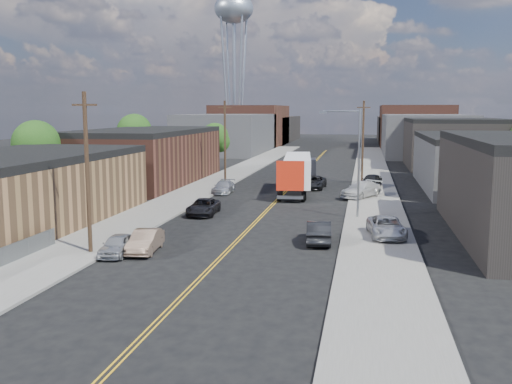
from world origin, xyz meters
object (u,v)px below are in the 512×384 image
at_px(car_left_b, 145,241).
at_px(car_right_lot_c, 371,181).
at_px(car_left_d, 224,187).
at_px(car_ahead_truck, 314,182).
at_px(water_tower, 234,14).
at_px(semi_truck, 299,171).
at_px(car_left_a, 117,245).
at_px(car_left_c, 203,207).
at_px(car_right_lot_a, 386,227).
at_px(car_right_oncoming, 319,232).
at_px(car_right_lot_b, 361,189).

distance_m(car_left_b, car_right_lot_c, 35.74).
relative_size(car_left_d, car_ahead_truck, 0.88).
bearing_deg(water_tower, semi_truck, -71.59).
bearing_deg(car_left_d, car_left_a, -91.04).
height_order(semi_truck, car_left_b, semi_truck).
xyz_separation_m(semi_truck, car_left_b, (-6.50, -28.33, -1.63)).
height_order(car_left_c, car_right_lot_a, car_right_lot_a).
xyz_separation_m(car_left_a, car_left_c, (1.40, 14.25, 0.03)).
bearing_deg(car_right_oncoming, car_left_b, 18.56).
bearing_deg(water_tower, car_ahead_truck, -69.84).
bearing_deg(car_left_b, car_ahead_truck, 69.52).
distance_m(semi_truck, car_right_lot_b, 7.64).
distance_m(car_left_c, car_ahead_truck, 19.74).
relative_size(semi_truck, car_left_a, 4.17).
bearing_deg(car_left_c, car_left_d, 92.68).
relative_size(semi_truck, car_right_lot_a, 3.15).
bearing_deg(car_right_lot_c, car_left_b, -97.78).
distance_m(car_right_lot_b, car_ahead_truck, 8.32).
height_order(car_right_oncoming, car_right_lot_c, car_right_lot_c).
xyz_separation_m(car_left_c, car_right_lot_a, (15.07, -6.49, 0.17)).
bearing_deg(car_right_oncoming, car_left_c, -44.13).
relative_size(car_left_a, car_right_lot_b, 0.71).
xyz_separation_m(car_left_b, car_left_c, (0.00, 13.18, -0.02)).
xyz_separation_m(car_left_d, car_right_lot_c, (15.65, 6.89, 0.23)).
distance_m(water_tower, car_left_a, 105.56).
bearing_deg(car_ahead_truck, car_right_lot_b, -46.32).
bearing_deg(car_left_b, car_right_oncoming, 17.06).
height_order(car_left_a, car_right_lot_c, car_right_lot_c).
xyz_separation_m(car_left_d, car_ahead_truck, (9.24, 5.41, 0.06)).
xyz_separation_m(water_tower, car_right_oncoming, (27.55, -94.36, -29.89)).
xyz_separation_m(semi_truck, car_left_c, (-6.50, -15.15, -1.65)).
distance_m(car_left_b, car_right_lot_b, 28.22).
xyz_separation_m(semi_truck, car_right_oncoming, (4.05, -23.75, -1.57)).
height_order(car_right_lot_b, car_ahead_truck, car_right_lot_b).
relative_size(semi_truck, car_right_oncoming, 3.46).
bearing_deg(car_right_oncoming, car_right_lot_a, -159.89).
xyz_separation_m(water_tower, semi_truck, (23.50, -70.61, -28.32)).
relative_size(car_right_lot_a, car_right_lot_c, 1.15).
distance_m(semi_truck, car_left_a, 30.48).
xyz_separation_m(car_right_lot_b, car_right_lot_c, (1.05, 7.84, -0.03)).
relative_size(water_tower, car_right_oncoming, 8.06).
distance_m(car_right_oncoming, car_right_lot_a, 4.99).
bearing_deg(car_right_lot_a, car_right_lot_c, 85.31).
distance_m(water_tower, car_right_lot_b, 85.27).
relative_size(car_left_a, car_left_c, 0.78).
height_order(car_left_d, car_right_lot_a, car_right_lot_a).
bearing_deg(semi_truck, car_left_b, -108.97).
bearing_deg(car_right_lot_b, car_left_a, -88.43).
height_order(car_left_c, car_ahead_truck, car_ahead_truck).
bearing_deg(water_tower, car_left_b, -80.25).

